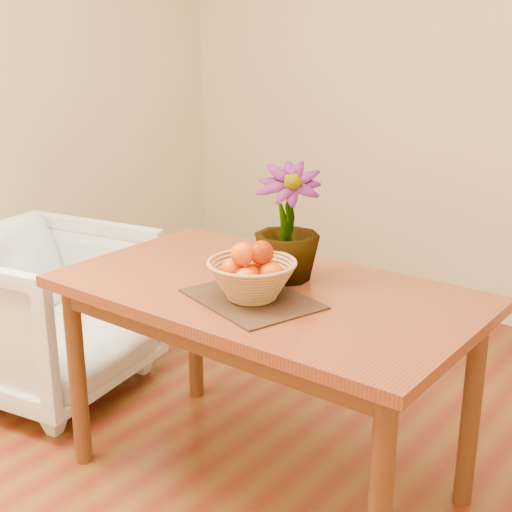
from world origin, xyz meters
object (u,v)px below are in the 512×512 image
Objects in this scene: table at (265,311)px; armchair at (45,305)px; potted_plant at (287,223)px; wicker_basket at (252,281)px.

table is 1.23m from armchair.
table is at bearing -129.67° from potted_plant.
wicker_basket reaches higher than armchair.
potted_plant is at bearing -94.15° from armchair.
armchair is (-1.21, -0.13, -0.55)m from potted_plant.
potted_plant is (-0.03, 0.23, 0.14)m from wicker_basket.
potted_plant is 0.50× the size of armchair.
table is 0.20m from wicker_basket.
wicker_basket reaches higher than table.
table is 3.52× the size of potted_plant.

